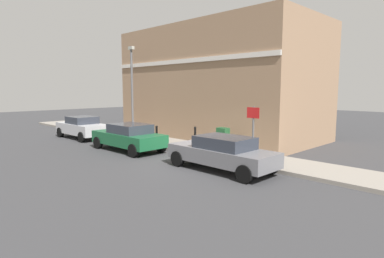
# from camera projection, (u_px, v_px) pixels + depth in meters

# --- Properties ---
(ground) EXTENTS (80.00, 80.00, 0.00)m
(ground) POSITION_uv_depth(u_px,v_px,m) (199.00, 162.00, 13.85)
(ground) COLOR #38383A
(sidewalk) EXTENTS (2.42, 30.00, 0.15)m
(sidewalk) POSITION_uv_depth(u_px,v_px,m) (150.00, 140.00, 19.45)
(sidewalk) COLOR gray
(sidewalk) RESTS_ON ground
(corner_building) EXTENTS (6.77, 12.78, 7.05)m
(corner_building) POSITION_uv_depth(u_px,v_px,m) (219.00, 83.00, 21.07)
(corner_building) COLOR #937256
(corner_building) RESTS_ON ground
(car_grey) EXTENTS (1.80, 4.47, 1.35)m
(car_grey) POSITION_uv_depth(u_px,v_px,m) (222.00, 152.00, 12.41)
(car_grey) COLOR slate
(car_grey) RESTS_ON ground
(car_green) EXTENTS (1.93, 4.34, 1.39)m
(car_green) POSITION_uv_depth(u_px,v_px,m) (129.00, 137.00, 16.45)
(car_green) COLOR #195933
(car_green) RESTS_ON ground
(car_silver) EXTENTS (1.85, 4.13, 1.42)m
(car_silver) POSITION_uv_depth(u_px,v_px,m) (82.00, 127.00, 20.56)
(car_silver) COLOR #B7B7BC
(car_silver) RESTS_ON ground
(utility_cabinet) EXTENTS (0.46, 0.61, 1.15)m
(utility_cabinet) POSITION_uv_depth(u_px,v_px,m) (223.00, 140.00, 15.54)
(utility_cabinet) COLOR #1E4C28
(utility_cabinet) RESTS_ON sidewalk
(bollard_near_cabinet) EXTENTS (0.14, 0.14, 1.04)m
(bollard_near_cabinet) POSITION_uv_depth(u_px,v_px,m) (195.00, 136.00, 17.00)
(bollard_near_cabinet) COLOR black
(bollard_near_cabinet) RESTS_ON sidewalk
(bollard_far_kerb) EXTENTS (0.14, 0.14, 1.04)m
(bollard_far_kerb) POSITION_uv_depth(u_px,v_px,m) (157.00, 134.00, 17.41)
(bollard_far_kerb) COLOR black
(bollard_far_kerb) RESTS_ON sidewalk
(street_sign) EXTENTS (0.08, 0.60, 2.30)m
(street_sign) POSITION_uv_depth(u_px,v_px,m) (253.00, 126.00, 13.11)
(street_sign) COLOR #59595B
(street_sign) RESTS_ON sidewalk
(lamppost) EXTENTS (0.20, 0.44, 5.72)m
(lamppost) POSITION_uv_depth(u_px,v_px,m) (132.00, 87.00, 20.72)
(lamppost) COLOR #59595B
(lamppost) RESTS_ON sidewalk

